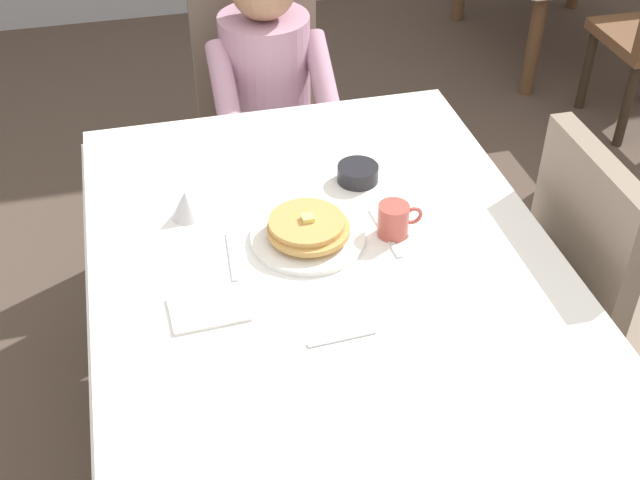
# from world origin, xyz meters

# --- Properties ---
(ground_plane) EXTENTS (14.00, 14.00, 0.00)m
(ground_plane) POSITION_xyz_m (0.00, 0.00, 0.00)
(ground_plane) COLOR brown
(dining_table_main) EXTENTS (1.12, 1.52, 0.74)m
(dining_table_main) POSITION_xyz_m (0.00, 0.00, 0.65)
(dining_table_main) COLOR white
(dining_table_main) RESTS_ON ground
(chair_diner) EXTENTS (0.44, 0.45, 0.93)m
(chair_diner) POSITION_xyz_m (0.05, 1.17, 0.53)
(chair_diner) COLOR #7A6B5B
(chair_diner) RESTS_ON ground
(diner_person) EXTENTS (0.40, 0.43, 1.12)m
(diner_person) POSITION_xyz_m (0.05, 1.01, 0.67)
(diner_person) COLOR #B2849E
(diner_person) RESTS_ON ground
(chair_right_side) EXTENTS (0.45, 0.44, 0.93)m
(chair_right_side) POSITION_xyz_m (0.77, 0.00, 0.53)
(chair_right_side) COLOR #7A6B5B
(chair_right_side) RESTS_ON ground
(plate_breakfast) EXTENTS (0.28, 0.28, 0.02)m
(plate_breakfast) POSITION_xyz_m (-0.03, 0.10, 0.75)
(plate_breakfast) COLOR white
(plate_breakfast) RESTS_ON dining_table_main
(breakfast_stack) EXTENTS (0.20, 0.20, 0.06)m
(breakfast_stack) POSITION_xyz_m (-0.03, 0.10, 0.78)
(breakfast_stack) COLOR tan
(breakfast_stack) RESTS_ON plate_breakfast
(cup_coffee) EXTENTS (0.11, 0.08, 0.08)m
(cup_coffee) POSITION_xyz_m (0.18, 0.07, 0.78)
(cup_coffee) COLOR #B24C42
(cup_coffee) RESTS_ON dining_table_main
(bowl_butter) EXTENTS (0.11, 0.11, 0.04)m
(bowl_butter) POSITION_xyz_m (0.16, 0.32, 0.76)
(bowl_butter) COLOR black
(bowl_butter) RESTS_ON dining_table_main
(syrup_pitcher) EXTENTS (0.08, 0.08, 0.07)m
(syrup_pitcher) POSITION_xyz_m (-0.30, 0.26, 0.78)
(syrup_pitcher) COLOR silver
(syrup_pitcher) RESTS_ON dining_table_main
(fork_left_of_plate) EXTENTS (0.03, 0.18, 0.00)m
(fork_left_of_plate) POSITION_xyz_m (-0.22, 0.08, 0.74)
(fork_left_of_plate) COLOR silver
(fork_left_of_plate) RESTS_ON dining_table_main
(knife_right_of_plate) EXTENTS (0.03, 0.20, 0.00)m
(knife_right_of_plate) POSITION_xyz_m (0.16, 0.08, 0.74)
(knife_right_of_plate) COLOR silver
(knife_right_of_plate) RESTS_ON dining_table_main
(spoon_near_edge) EXTENTS (0.15, 0.02, 0.00)m
(spoon_near_edge) POSITION_xyz_m (-0.03, -0.25, 0.74)
(spoon_near_edge) COLOR silver
(spoon_near_edge) RESTS_ON dining_table_main
(napkin_folded) EXTENTS (0.18, 0.13, 0.01)m
(napkin_folded) POSITION_xyz_m (-0.29, -0.09, 0.74)
(napkin_folded) COLOR white
(napkin_folded) RESTS_ON dining_table_main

